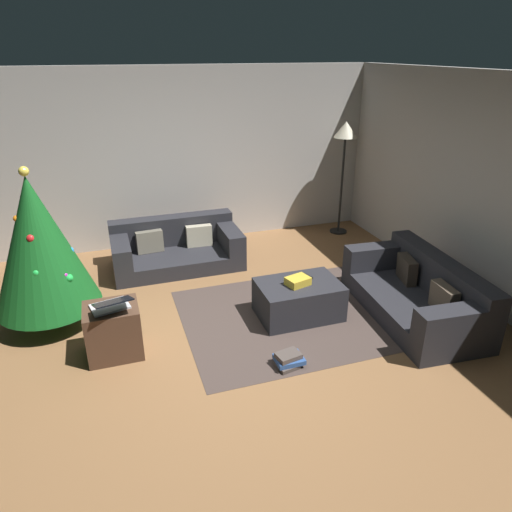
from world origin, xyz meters
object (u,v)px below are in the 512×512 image
object	(u,v)px
gift_box	(298,281)
side_table	(113,331)
tv_remote	(307,276)
couch_right	(419,294)
corner_lamp	(345,139)
couch_left	(176,248)
laptop	(111,305)
book_stack	(288,360)
ottoman	(299,299)
christmas_tree	(39,244)

from	to	relation	value
gift_box	side_table	world-z (taller)	side_table
tv_remote	couch_right	bearing A→B (deg)	-41.64
corner_lamp	couch_left	bearing A→B (deg)	-171.78
laptop	corner_lamp	xyz separation A→B (m)	(3.69, 2.40, 0.94)
couch_right	gift_box	size ratio (longest dim) A/B	7.70
tv_remote	corner_lamp	xyz separation A→B (m)	(1.54, 2.12, 1.11)
couch_right	corner_lamp	xyz separation A→B (m)	(0.37, 2.64, 1.27)
couch_right	side_table	distance (m)	3.35
book_stack	corner_lamp	size ratio (longest dim) A/B	0.16
tv_remote	ottoman	bearing A→B (deg)	-157.45
couch_right	book_stack	xyz separation A→B (m)	(-1.77, -0.44, -0.19)
ottoman	christmas_tree	distance (m)	2.85
couch_left	gift_box	bearing A→B (deg)	119.11
gift_box	laptop	world-z (taller)	laptop
christmas_tree	book_stack	xyz separation A→B (m)	(2.19, -1.57, -0.88)
ottoman	gift_box	xyz separation A→B (m)	(-0.03, -0.02, 0.25)
gift_box	side_table	distance (m)	2.00
christmas_tree	tv_remote	bearing A→B (deg)	-12.49
couch_left	christmas_tree	bearing A→B (deg)	34.80
book_stack	corner_lamp	bearing A→B (deg)	55.18
couch_left	book_stack	distance (m)	2.76
couch_right	laptop	distance (m)	3.35
christmas_tree	corner_lamp	bearing A→B (deg)	19.13
couch_left	corner_lamp	xyz separation A→B (m)	(2.76, 0.40, 1.29)
tv_remote	christmas_tree	size ratio (longest dim) A/B	0.09
tv_remote	laptop	xyz separation A→B (m)	(-2.15, -0.28, 0.17)
couch_left	couch_right	bearing A→B (deg)	136.56
couch_left	ottoman	distance (m)	2.14
ottoman	book_stack	distance (m)	0.96
couch_left	ottoman	size ratio (longest dim) A/B	1.90
laptop	couch_left	bearing A→B (deg)	65.15
gift_box	laptop	distance (m)	1.99
christmas_tree	corner_lamp	world-z (taller)	corner_lamp
couch_left	book_stack	bearing A→B (deg)	102.76
couch_right	ottoman	world-z (taller)	couch_right
tv_remote	christmas_tree	distance (m)	2.91
christmas_tree	couch_right	bearing A→B (deg)	-16.02
christmas_tree	corner_lamp	size ratio (longest dim) A/B	0.98
ottoman	side_table	bearing A→B (deg)	-177.20
couch_left	gift_box	size ratio (longest dim) A/B	7.01
couch_left	tv_remote	xyz separation A→B (m)	(1.22, -1.72, 0.18)
couch_left	laptop	xyz separation A→B (m)	(-0.93, -2.00, 0.34)
couch_right	gift_box	xyz separation A→B (m)	(-1.34, 0.38, 0.19)
gift_box	corner_lamp	bearing A→B (deg)	52.91
couch_left	tv_remote	world-z (taller)	couch_left
tv_remote	book_stack	size ratio (longest dim) A/B	0.57
couch_right	christmas_tree	size ratio (longest dim) A/B	1.09
side_table	couch_left	bearing A→B (deg)	64.17
tv_remote	book_stack	bearing A→B (deg)	-139.85
laptop	corner_lamp	world-z (taller)	corner_lamp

